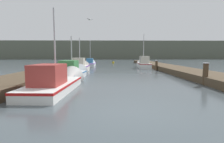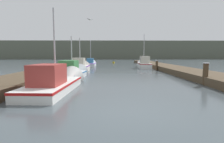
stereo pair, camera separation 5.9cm
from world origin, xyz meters
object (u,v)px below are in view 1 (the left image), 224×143
fishing_boat_0 (59,81)px  fishing_boat_4 (90,63)px  mooring_piling_0 (205,74)px  fishing_boat_1 (73,73)px  seagull_lead (90,20)px  mooring_piling_1 (156,65)px  fishing_boat_2 (80,67)px  channel_buoy (113,63)px  fishing_boat_3 (143,64)px

fishing_boat_0 → fishing_boat_4: 19.13m
fishing_boat_0 → mooring_piling_0: 8.76m
fishing_boat_1 → seagull_lead: size_ratio=9.66×
fishing_boat_1 → mooring_piling_1: 10.89m
fishing_boat_2 → channel_buoy: bearing=78.9°
mooring_piling_0 → fishing_boat_1: bearing=157.7°
fishing_boat_4 → mooring_piling_1: fishing_boat_4 is taller
fishing_boat_3 → mooring_piling_0: fishing_boat_3 is taller
fishing_boat_0 → fishing_boat_4: bearing=93.7°
fishing_boat_0 → fishing_boat_4: size_ratio=1.15×
fishing_boat_1 → fishing_boat_0: bearing=-83.0°
fishing_boat_4 → mooring_piling_0: fishing_boat_4 is taller
fishing_boat_0 → channel_buoy: 27.97m
fishing_boat_3 → fishing_boat_4: bearing=157.5°
fishing_boat_4 → channel_buoy: fishing_boat_4 is taller
fishing_boat_2 → mooring_piling_1: fishing_boat_2 is taller
fishing_boat_1 → fishing_boat_2: fishing_boat_2 is taller
fishing_boat_1 → fishing_boat_4: 14.50m
fishing_boat_3 → fishing_boat_1: bearing=-122.3°
mooring_piling_1 → fishing_boat_0: bearing=-126.9°
fishing_boat_4 → mooring_piling_1: 11.79m
fishing_boat_0 → fishing_boat_1: bearing=95.0°
fishing_boat_3 → channel_buoy: 13.22m
fishing_boat_0 → fishing_boat_4: (-0.32, 19.13, 0.01)m
fishing_boat_2 → fishing_boat_3: bearing=35.2°
fishing_boat_2 → fishing_boat_3: size_ratio=0.75×
fishing_boat_2 → fishing_boat_3: 9.66m
fishing_boat_1 → fishing_boat_3: size_ratio=0.76×
fishing_boat_1 → mooring_piling_1: (8.64, 6.63, 0.19)m
fishing_boat_3 → seagull_lead: bearing=-120.9°
fishing_boat_1 → fishing_boat_3: fishing_boat_3 is taller
fishing_boat_1 → channel_buoy: size_ratio=4.83×
fishing_boat_1 → fishing_boat_4: (-0.14, 14.50, 0.00)m
fishing_boat_4 → channel_buoy: (3.95, 8.60, -0.27)m
fishing_boat_2 → seagull_lead: bearing=-66.7°
fishing_boat_0 → mooring_piling_0: (8.70, 0.98, 0.29)m
fishing_boat_4 → mooring_piling_1: bearing=-43.5°
fishing_boat_4 → channel_buoy: size_ratio=5.42×
fishing_boat_3 → seagull_lead: size_ratio=12.66×
fishing_boat_0 → fishing_boat_1: fishing_boat_0 is taller
fishing_boat_1 → mooring_piling_0: size_ratio=3.44×
fishing_boat_3 → mooring_piling_0: size_ratio=4.51×
mooring_piling_0 → fishing_boat_0: bearing=-173.6°
fishing_boat_0 → fishing_boat_3: 16.94m
fishing_boat_3 → fishing_boat_4: (-7.93, 4.00, -0.14)m
fishing_boat_4 → seagull_lead: 14.05m
fishing_boat_0 → mooring_piling_1: size_ratio=5.15×
fishing_boat_2 → seagull_lead: size_ratio=9.50×
fishing_boat_4 → mooring_piling_1: size_ratio=4.49×
fishing_boat_3 → fishing_boat_0: bearing=-112.4°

